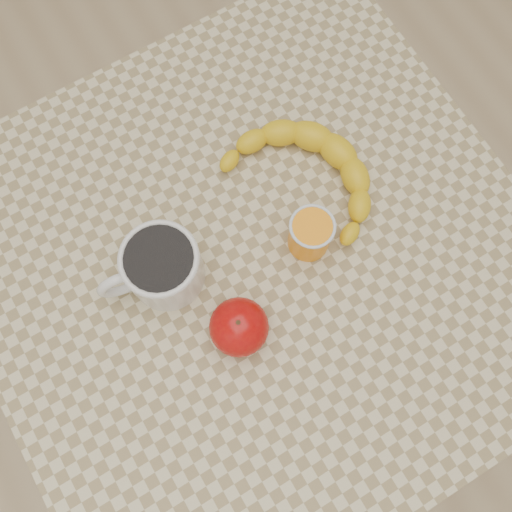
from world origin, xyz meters
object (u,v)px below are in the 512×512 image
banana (308,175)px  coffee_mug (161,267)px  orange_juice_glass (310,234)px  apple (239,327)px  table (256,274)px

banana → coffee_mug: bearing=168.9°
orange_juice_glass → banana: bearing=58.8°
apple → banana: (0.20, 0.14, -0.01)m
table → orange_juice_glass: 0.15m
coffee_mug → orange_juice_glass: coffee_mug is taller
table → coffee_mug: (-0.12, 0.05, 0.13)m
apple → coffee_mug: bearing=112.1°
orange_juice_glass → apple: 0.16m
coffee_mug → orange_juice_glass: (0.20, -0.06, -0.01)m
banana → table: bearing=-168.6°
orange_juice_glass → apple: same height
apple → banana: 0.25m
table → orange_juice_glass: bearing=-11.6°
orange_juice_glass → apple: size_ratio=0.82×
coffee_mug → banana: bearing=4.7°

